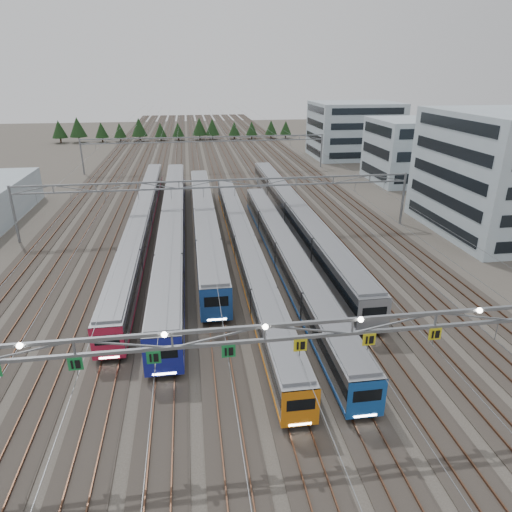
{
  "coord_description": "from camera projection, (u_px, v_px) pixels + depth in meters",
  "views": [
    {
      "loc": [
        -4.01,
        -23.7,
        22.25
      ],
      "look_at": [
        2.63,
        21.63,
        3.5
      ],
      "focal_mm": 32.0,
      "sensor_mm": 36.0,
      "label": 1
    }
  ],
  "objects": [
    {
      "name": "ground",
      "position": [
        264.0,
        426.0,
        30.67
      ],
      "size": [
        400.0,
        400.0,
        0.0
      ],
      "primitive_type": "plane",
      "color": "#47423A",
      "rests_on": "ground"
    },
    {
      "name": "track_bed",
      "position": [
        204.0,
        154.0,
        121.68
      ],
      "size": [
        54.0,
        260.0,
        5.42
      ],
      "color": "#2D2823",
      "rests_on": "ground"
    },
    {
      "name": "train_a",
      "position": [
        142.0,
        218.0,
        66.98
      ],
      "size": [
        2.68,
        67.19,
        3.48
      ],
      "color": "black",
      "rests_on": "ground"
    },
    {
      "name": "train_b",
      "position": [
        173.0,
        222.0,
        64.6
      ],
      "size": [
        3.04,
        66.65,
        3.97
      ],
      "color": "black",
      "rests_on": "ground"
    },
    {
      "name": "train_c",
      "position": [
        205.0,
        220.0,
        65.5
      ],
      "size": [
        3.02,
        52.14,
        3.94
      ],
      "color": "black",
      "rests_on": "ground"
    },
    {
      "name": "train_d",
      "position": [
        245.0,
        247.0,
        56.43
      ],
      "size": [
        2.58,
        59.16,
        3.36
      ],
      "color": "black",
      "rests_on": "ground"
    },
    {
      "name": "train_e",
      "position": [
        286.0,
        255.0,
        53.79
      ],
      "size": [
        2.7,
        51.92,
        3.51
      ],
      "color": "black",
      "rests_on": "ground"
    },
    {
      "name": "train_f",
      "position": [
        295.0,
        214.0,
        68.36
      ],
      "size": [
        3.04,
        62.47,
        3.97
      ],
      "color": "black",
      "rests_on": "ground"
    },
    {
      "name": "gantry_near",
      "position": [
        264.0,
        337.0,
        27.88
      ],
      "size": [
        56.36,
        0.61,
        8.08
      ],
      "color": "gray",
      "rests_on": "ground"
    },
    {
      "name": "gantry_mid",
      "position": [
        219.0,
        190.0,
        64.88
      ],
      "size": [
        56.36,
        0.36,
        8.0
      ],
      "color": "gray",
      "rests_on": "ground"
    },
    {
      "name": "gantry_far",
      "position": [
        205.0,
        143.0,
        106.09
      ],
      "size": [
        56.36,
        0.36,
        8.0
      ],
      "color": "gray",
      "rests_on": "ground"
    },
    {
      "name": "depot_bldg_south",
      "position": [
        505.0,
        174.0,
        64.77
      ],
      "size": [
        18.0,
        22.0,
        17.08
      ],
      "primitive_type": "cube",
      "color": "#9EB1BC",
      "rests_on": "ground"
    },
    {
      "name": "depot_bldg_mid",
      "position": [
        407.0,
        151.0,
        95.86
      ],
      "size": [
        14.0,
        16.0,
        12.86
      ],
      "primitive_type": "cube",
      "color": "#9EB1BC",
      "rests_on": "ground"
    },
    {
      "name": "depot_bldg_north",
      "position": [
        354.0,
        130.0,
        123.15
      ],
      "size": [
        22.0,
        18.0,
        14.32
      ],
      "primitive_type": "cube",
      "color": "#9EB1BC",
      "rests_on": "ground"
    },
    {
      "name": "treeline",
      "position": [
        178.0,
        128.0,
        152.92
      ],
      "size": [
        81.2,
        5.6,
        7.02
      ],
      "color": "#332114",
      "rests_on": "ground"
    }
  ]
}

